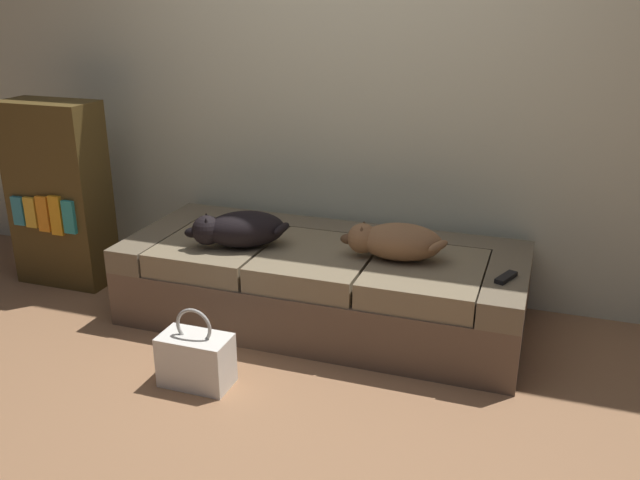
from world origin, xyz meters
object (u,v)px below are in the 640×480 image
(couch, at_px, (323,283))
(handbag, at_px, (196,359))
(dog_tan, at_px, (394,241))
(bookshelf, at_px, (59,194))
(tv_remote, at_px, (506,277))
(dog_dark, at_px, (239,229))

(couch, bearing_deg, handbag, -112.31)
(dog_tan, xyz_separation_m, bookshelf, (-2.05, 0.05, 0.03))
(couch, distance_m, tv_remote, 0.98)
(dog_dark, height_order, handbag, dog_dark)
(tv_remote, height_order, bookshelf, bookshelf)
(couch, xyz_separation_m, handbag, (-0.33, -0.80, -0.09))
(dog_tan, height_order, bookshelf, bookshelf)
(tv_remote, relative_size, bookshelf, 0.14)
(couch, height_order, dog_tan, dog_tan)
(couch, distance_m, dog_tan, 0.50)
(handbag, bearing_deg, dog_tan, 45.86)
(tv_remote, bearing_deg, dog_dark, -157.33)
(couch, xyz_separation_m, dog_dark, (-0.41, -0.16, 0.31))
(handbag, xyz_separation_m, bookshelf, (-1.33, 0.79, 0.42))
(dog_dark, xyz_separation_m, dog_tan, (0.81, 0.10, -0.00))
(dog_dark, xyz_separation_m, tv_remote, (1.36, 0.02, -0.08))
(dog_tan, relative_size, handbag, 1.44)
(couch, bearing_deg, tv_remote, -8.36)
(tv_remote, height_order, handbag, tv_remote)
(handbag, height_order, bookshelf, bookshelf)
(couch, xyz_separation_m, tv_remote, (0.95, -0.14, 0.23))
(dog_dark, bearing_deg, tv_remote, 0.71)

